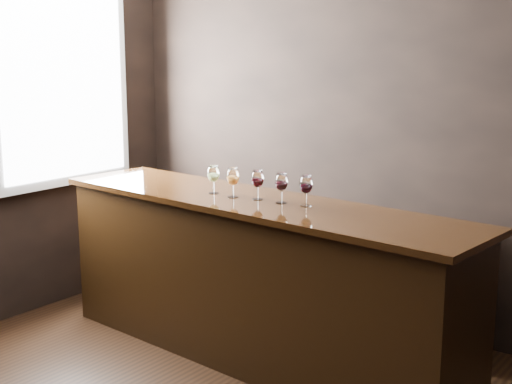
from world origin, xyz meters
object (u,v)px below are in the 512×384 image
Objects in this scene: back_bar_shelf at (320,265)px; glass_white at (213,174)px; bar_counter at (255,283)px; glass_red_b at (281,183)px; glass_amber at (233,177)px; glass_red_c at (306,185)px; glass_red_a at (258,179)px.

back_bar_shelf is 1.19m from glass_white.
glass_white is at bearing -110.65° from back_bar_shelf.
glass_red_b reaches higher than bar_counter.
glass_amber is at bearing -166.38° from bar_counter.
glass_white is at bearing -176.70° from glass_red_c.
glass_red_c is (0.35, 0.02, 0.00)m from glass_red_a.
back_bar_shelf is 1.18m from glass_red_c.
glass_amber is (0.18, -0.02, 0.00)m from glass_white.
back_bar_shelf is 12.54× the size of glass_white.
bar_counter is at bearing 0.70° from glass_white.
glass_red_c is at bearing 3.30° from glass_white.
glass_red_c reaches higher than back_bar_shelf.
glass_red_a is 0.18m from glass_red_b.
glass_red_a is (0.03, -0.83, 0.78)m from back_bar_shelf.
bar_counter is 15.69× the size of glass_white.
back_bar_shelf is 1.15m from glass_red_b.
glass_white is (-0.32, -0.85, 0.78)m from back_bar_shelf.
glass_red_a is at bearing -87.84° from back_bar_shelf.
glass_red_a is at bearing 14.00° from glass_amber.
glass_red_b is at bearing 2.41° from glass_white.
glass_red_b is at bearing -75.45° from back_bar_shelf.
glass_red_b is 0.17m from glass_red_c.
glass_amber reaches higher than glass_white.
glass_white is at bearing -177.59° from glass_red_b.
glass_white is 0.98× the size of glass_red_a.
glass_red_a is 0.35m from glass_red_c.
glass_amber is 1.02× the size of glass_red_a.
glass_white is 0.70m from glass_red_c.
back_bar_shelf is (-0.02, 0.84, -0.09)m from bar_counter.
back_bar_shelf is 12.12× the size of glass_amber.
glass_amber reaches higher than glass_red_b.
glass_amber is at bearing -98.90° from back_bar_shelf.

